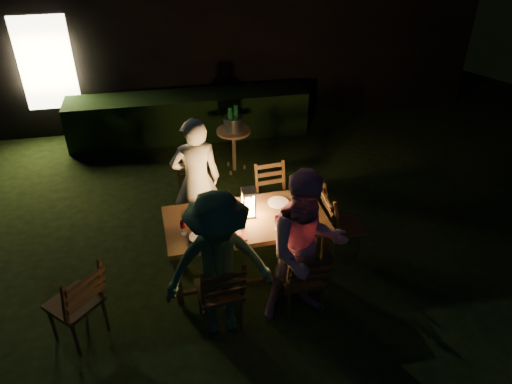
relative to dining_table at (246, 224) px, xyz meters
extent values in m
plane|color=black|center=(0.10, -0.03, -0.69)|extent=(40.00, 40.00, 0.00)
cube|color=black|center=(0.10, 6.17, 0.91)|extent=(10.00, 4.00, 3.20)
cube|color=#FFE5B2|center=(-2.70, 4.18, 0.66)|extent=(0.90, 0.06, 1.60)
cube|color=black|center=(-0.40, 3.72, -0.29)|extent=(4.20, 0.70, 0.80)
cube|color=#472F17|center=(0.00, 0.00, 0.05)|extent=(1.89, 1.01, 0.06)
cube|color=#472F17|center=(-0.82, -0.42, -0.35)|extent=(0.07, 0.07, 0.68)
cube|color=#472F17|center=(-0.86, 0.34, -0.35)|extent=(0.07, 0.07, 0.68)
cube|color=#472F17|center=(0.86, -0.34, -0.35)|extent=(0.07, 0.07, 0.68)
cube|color=#472F17|center=(0.82, 0.42, -0.35)|extent=(0.07, 0.07, 0.68)
cube|color=#472F17|center=(-0.41, -0.77, -0.23)|extent=(0.50, 0.48, 0.04)
cube|color=#472F17|center=(-0.39, -0.97, 0.06)|extent=(0.47, 0.20, 0.53)
cube|color=#472F17|center=(0.49, -0.73, -0.24)|extent=(0.46, 0.44, 0.04)
cube|color=#472F17|center=(0.49, -0.92, 0.05)|extent=(0.45, 0.16, 0.52)
cube|color=#472F17|center=(-0.49, 0.73, -0.21)|extent=(0.48, 0.46, 0.04)
cube|color=#472F17|center=(-0.49, 0.93, 0.09)|extent=(0.48, 0.17, 0.55)
cube|color=#472F17|center=(0.51, 0.78, -0.27)|extent=(0.45, 0.44, 0.04)
cube|color=#472F17|center=(0.49, 0.95, -0.01)|extent=(0.43, 0.18, 0.49)
cube|color=#472F17|center=(1.25, 0.06, -0.24)|extent=(0.43, 0.45, 0.04)
cube|color=#472F17|center=(1.06, 0.06, 0.04)|extent=(0.15, 0.44, 0.52)
cube|color=#472F17|center=(-1.87, -0.70, -0.21)|extent=(0.65, 0.65, 0.04)
cube|color=#472F17|center=(-1.72, -0.84, 0.08)|extent=(0.44, 0.44, 0.55)
imported|color=white|center=(-0.49, 0.80, 0.16)|extent=(0.64, 0.44, 1.70)
imported|color=pink|center=(0.49, -0.80, 0.20)|extent=(0.90, 0.72, 1.79)
imported|color=#2D5B3B|center=(-0.41, -0.84, 0.15)|extent=(1.12, 0.68, 1.69)
cube|color=white|center=(0.05, 0.05, 0.09)|extent=(0.15, 0.15, 0.03)
cube|color=white|center=(0.05, 0.05, 0.41)|extent=(0.16, 0.16, 0.03)
cylinder|color=#FF9E3F|center=(0.05, 0.05, 0.21)|extent=(0.09, 0.09, 0.18)
cylinder|color=white|center=(-0.56, 0.19, 0.08)|extent=(0.25, 0.25, 0.01)
cylinder|color=white|center=(-0.54, -0.25, 0.08)|extent=(0.25, 0.25, 0.01)
cylinder|color=white|center=(0.44, 0.24, 0.08)|extent=(0.25, 0.25, 0.01)
cylinder|color=white|center=(0.46, -0.20, 0.08)|extent=(0.25, 0.25, 0.01)
cylinder|color=#0F471E|center=(-0.25, -0.01, 0.22)|extent=(0.07, 0.07, 0.28)
cube|color=red|center=(-0.13, -0.33, 0.08)|extent=(0.18, 0.14, 0.01)
cube|color=red|center=(0.56, -0.27, 0.08)|extent=(0.18, 0.14, 0.01)
cube|color=black|center=(-0.60, -0.33, 0.08)|extent=(0.14, 0.07, 0.01)
cylinder|color=olive|center=(0.21, 2.39, 0.00)|extent=(0.53, 0.53, 0.04)
cylinder|color=olive|center=(0.21, 2.39, -0.34)|extent=(0.06, 0.06, 0.70)
cylinder|color=#A5A8AD|center=(0.21, 2.39, 0.13)|extent=(0.30, 0.30, 0.22)
cylinder|color=#0F471E|center=(0.16, 2.35, 0.18)|extent=(0.07, 0.07, 0.32)
cylinder|color=#0F471E|center=(0.26, 2.43, 0.18)|extent=(0.07, 0.07, 0.32)
camera|label=1|loc=(-0.72, -4.55, 3.47)|focal=35.00mm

